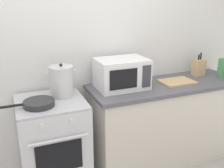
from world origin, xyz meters
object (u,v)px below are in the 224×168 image
object	(u,v)px
stock_pot	(62,81)
frying_pan	(38,103)
pasta_box	(223,68)
cutting_board	(177,82)
knife_block	(199,67)
stove	(54,145)
microwave	(122,73)

from	to	relation	value
stock_pot	frying_pan	world-z (taller)	stock_pot
frying_pan	pasta_box	world-z (taller)	pasta_box
cutting_board	pasta_box	size ratio (longest dim) A/B	1.64
knife_block	pasta_box	distance (m)	0.26
stove	pasta_box	size ratio (longest dim) A/B	4.18
stove	stock_pot	xyz separation A→B (m)	(0.13, 0.07, 0.60)
stove	stock_pot	distance (m)	0.62
frying_pan	microwave	bearing A→B (deg)	11.25
stock_pot	frying_pan	size ratio (longest dim) A/B	0.68
microwave	pasta_box	xyz separation A→B (m)	(1.22, -0.11, -0.04)
stock_pot	pasta_box	world-z (taller)	stock_pot
stock_pot	knife_block	bearing A→B (deg)	2.35
microwave	knife_block	bearing A→B (deg)	3.47
stock_pot	microwave	xyz separation A→B (m)	(0.60, 0.00, 0.01)
stove	microwave	bearing A→B (deg)	6.15
stove	pasta_box	world-z (taller)	pasta_box
stock_pot	cutting_board	size ratio (longest dim) A/B	0.87
stock_pot	microwave	size ratio (longest dim) A/B	0.62
cutting_board	stove	bearing A→B (deg)	-179.95
stove	knife_block	size ratio (longest dim) A/B	3.42
stove	stock_pot	world-z (taller)	stock_pot
cutting_board	microwave	bearing A→B (deg)	172.88
frying_pan	stove	bearing A→B (deg)	39.08
frying_pan	pasta_box	size ratio (longest dim) A/B	2.10
stock_pot	knife_block	xyz separation A→B (m)	(1.62, 0.07, -0.05)
microwave	knife_block	xyz separation A→B (m)	(1.02, 0.06, -0.05)
frying_pan	pasta_box	bearing A→B (deg)	1.66
stove	cutting_board	bearing A→B (deg)	0.05
frying_pan	microwave	world-z (taller)	microwave
frying_pan	pasta_box	xyz separation A→B (m)	(2.06, 0.06, 0.08)
stock_pot	frying_pan	xyz separation A→B (m)	(-0.24, -0.16, -0.12)
stock_pot	pasta_box	xyz separation A→B (m)	(1.82, -0.10, -0.03)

